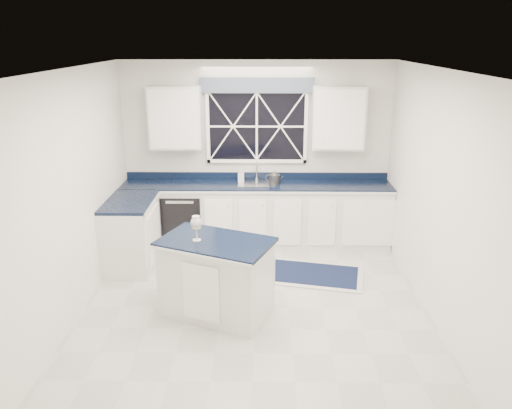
{
  "coord_description": "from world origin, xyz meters",
  "views": [
    {
      "loc": [
        0.08,
        -5.14,
        3.02
      ],
      "look_at": [
        0.01,
        0.4,
        1.14
      ],
      "focal_mm": 35.0,
      "sensor_mm": 36.0,
      "label": 1
    }
  ],
  "objects_px": {
    "island": "(217,277)",
    "faucet": "(257,170)",
    "soap_bottle": "(241,175)",
    "wine_glass": "(196,224)",
    "dishwasher": "(184,217)",
    "kettle": "(274,178)"
  },
  "relations": [
    {
      "from": "faucet",
      "to": "island",
      "type": "bearing_deg",
      "value": -100.71
    },
    {
      "from": "island",
      "to": "faucet",
      "type": "bearing_deg",
      "value": 102.25
    },
    {
      "from": "wine_glass",
      "to": "soap_bottle",
      "type": "height_order",
      "value": "wine_glass"
    },
    {
      "from": "faucet",
      "to": "soap_bottle",
      "type": "height_order",
      "value": "faucet"
    },
    {
      "from": "dishwasher",
      "to": "island",
      "type": "relative_size",
      "value": 0.59
    },
    {
      "from": "island",
      "to": "soap_bottle",
      "type": "bearing_deg",
      "value": 107.93
    },
    {
      "from": "kettle",
      "to": "soap_bottle",
      "type": "bearing_deg",
      "value": -172.45
    },
    {
      "from": "soap_bottle",
      "to": "island",
      "type": "bearing_deg",
      "value": -95.03
    },
    {
      "from": "island",
      "to": "wine_glass",
      "type": "height_order",
      "value": "wine_glass"
    },
    {
      "from": "dishwasher",
      "to": "kettle",
      "type": "height_order",
      "value": "kettle"
    },
    {
      "from": "faucet",
      "to": "kettle",
      "type": "xyz_separation_m",
      "value": [
        0.26,
        -0.18,
        -0.07
      ]
    },
    {
      "from": "wine_glass",
      "to": "kettle",
      "type": "bearing_deg",
      "value": 66.8
    },
    {
      "from": "kettle",
      "to": "wine_glass",
      "type": "height_order",
      "value": "wine_glass"
    },
    {
      "from": "faucet",
      "to": "wine_glass",
      "type": "distance_m",
      "value": 2.34
    },
    {
      "from": "dishwasher",
      "to": "kettle",
      "type": "relative_size",
      "value": 3.09
    },
    {
      "from": "island",
      "to": "soap_bottle",
      "type": "height_order",
      "value": "soap_bottle"
    },
    {
      "from": "wine_glass",
      "to": "dishwasher",
      "type": "bearing_deg",
      "value": 102.85
    },
    {
      "from": "wine_glass",
      "to": "soap_bottle",
      "type": "bearing_deg",
      "value": 79.78
    },
    {
      "from": "soap_bottle",
      "to": "kettle",
      "type": "bearing_deg",
      "value": -12.36
    },
    {
      "from": "faucet",
      "to": "dishwasher",
      "type": "bearing_deg",
      "value": -169.98
    },
    {
      "from": "wine_glass",
      "to": "soap_bottle",
      "type": "relative_size",
      "value": 1.43
    },
    {
      "from": "dishwasher",
      "to": "island",
      "type": "height_order",
      "value": "island"
    }
  ]
}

